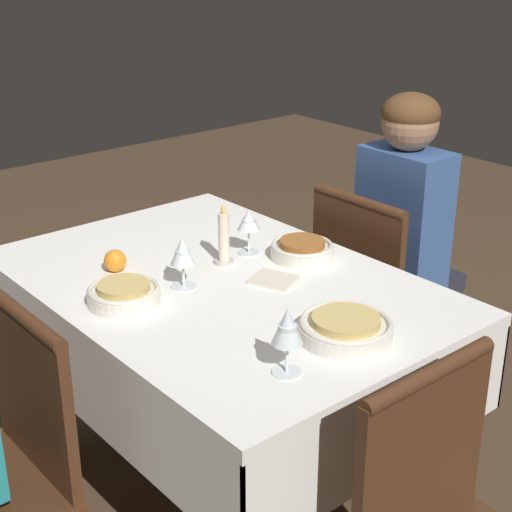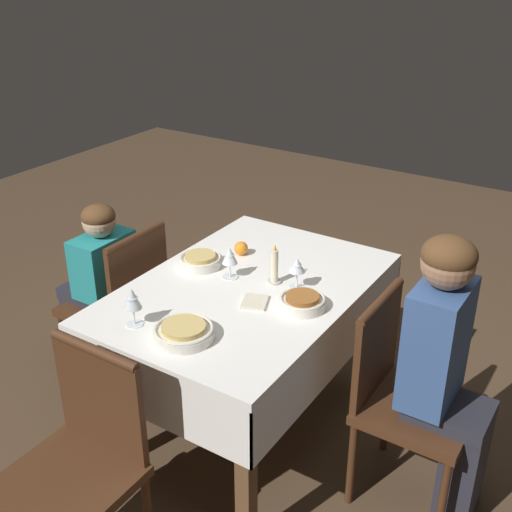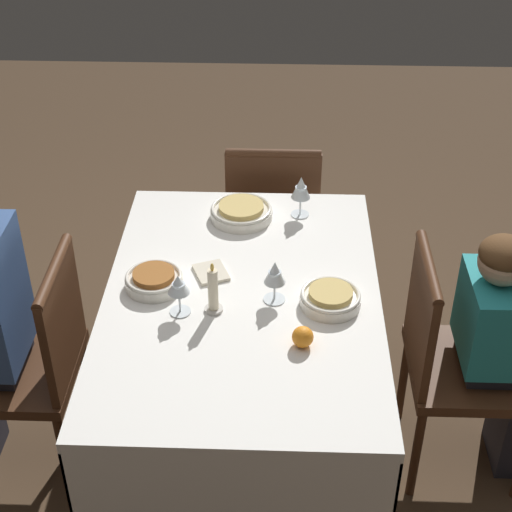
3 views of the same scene
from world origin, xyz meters
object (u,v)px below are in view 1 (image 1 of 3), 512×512
person_adult_denim (410,236)px  bowl_north (302,249)px  wine_glass_east (287,329)px  napkin_red_folded (274,280)px  wine_glass_south (183,253)px  bowl_east (346,328)px  candle_centerpiece (224,241)px  orange_fruit (115,261)px  chair_north (378,294)px  wine_glass_north (249,222)px  bowl_south (124,293)px  dining_table (220,313)px

person_adult_denim → bowl_north: size_ratio=6.30×
wine_glass_east → napkin_red_folded: bearing=142.1°
wine_glass_south → bowl_east: bearing=15.0°
candle_centerpiece → orange_fruit: candle_centerpiece is taller
chair_north → bowl_north: 0.53m
wine_glass_north → bowl_south: (0.05, -0.47, -0.07)m
wine_glass_south → candle_centerpiece: bearing=108.1°
person_adult_denim → wine_glass_east: (0.52, -1.06, 0.21)m
wine_glass_south → wine_glass_east: 0.52m
person_adult_denim → orange_fruit: bearing=78.7°
bowl_north → napkin_red_folded: size_ratio=1.29×
chair_north → person_adult_denim: size_ratio=0.74×
person_adult_denim → bowl_south: size_ratio=6.17×
wine_glass_east → napkin_red_folded: 0.50m
wine_glass_north → bowl_south: bearing=-83.5°
wine_glass_south → dining_table: bearing=76.4°
bowl_east → napkin_red_folded: (-0.35, 0.08, -0.02)m
person_adult_denim → bowl_south: person_adult_denim is taller
wine_glass_south → napkin_red_folded: size_ratio=1.01×
wine_glass_south → candle_centerpiece: 0.20m
wine_glass_north → bowl_east: 0.59m
chair_north → napkin_red_folded: size_ratio=6.05×
dining_table → bowl_east: bearing=3.2°
chair_north → wine_glass_south: wine_glass_south is taller
person_adult_denim → wine_glass_east: person_adult_denim is taller
bowl_north → wine_glass_north: wine_glass_north is taller
person_adult_denim → bowl_north: 0.60m
wine_glass_south → candle_centerpiece: (-0.06, 0.19, -0.03)m
bowl_north → orange_fruit: 0.55m
chair_north → candle_centerpiece: bearing=84.7°
candle_centerpiece → chair_north: bearing=84.7°
dining_table → candle_centerpiece: bearing=136.0°
napkin_red_folded → wine_glass_east: bearing=-37.9°
napkin_red_folded → bowl_east: bearing=-13.1°
person_adult_denim → orange_fruit: (-0.21, -1.06, 0.13)m
wine_glass_north → napkin_red_folded: wine_glass_north is taller
dining_table → napkin_red_folded: bearing=45.7°
bowl_north → wine_glass_south: (-0.06, -0.39, 0.07)m
chair_north → bowl_north: bearing=97.7°
chair_north → wine_glass_north: bearing=82.4°
napkin_red_folded → wine_glass_north: bearing=158.8°
bowl_east → candle_centerpiece: size_ratio=1.27×
chair_north → wine_glass_south: 0.90m
bowl_north → candle_centerpiece: (-0.12, -0.20, 0.04)m
dining_table → person_adult_denim: 0.87m
chair_north → bowl_south: (-0.02, -1.00, 0.30)m
wine_glass_east → bowl_north: bearing=133.9°
bowl_north → bowl_east: 0.50m
candle_centerpiece → napkin_red_folded: 0.20m
bowl_north → wine_glass_north: bearing=-142.4°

